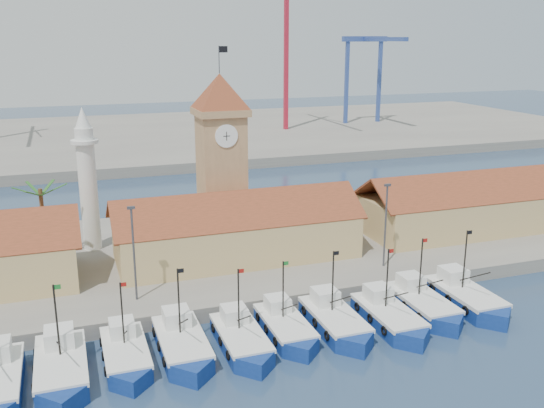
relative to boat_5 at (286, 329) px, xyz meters
name	(u,v)px	position (x,y,z in m)	size (l,w,h in m)	color
ground	(304,354)	(0.36, -3.25, -0.73)	(400.00, 400.00, 0.00)	#1D334E
quay	(228,251)	(0.36, 20.75, 0.02)	(140.00, 32.00, 1.50)	gray
terminal	(137,138)	(0.36, 106.75, 0.27)	(240.00, 80.00, 2.00)	gray
boat_1	(61,370)	(-18.50, -0.87, 0.08)	(3.79, 10.37, 7.85)	navy
boat_2	(126,356)	(-13.64, -0.19, 0.00)	(3.41, 9.34, 7.07)	navy
boat_3	(183,347)	(-9.11, -0.22, 0.06)	(3.69, 10.12, 7.65)	navy
boat_4	(242,341)	(-4.26, -0.90, 0.02)	(3.49, 9.56, 7.24)	navy
boat_5	(286,329)	(0.00, 0.00, 0.00)	(3.40, 9.31, 7.04)	navy
boat_6	(336,323)	(4.53, -0.45, 0.06)	(3.66, 10.03, 7.59)	navy
boat_7	(390,319)	(9.48, -1.27, 0.04)	(3.60, 9.87, 7.47)	navy
boat_8	(424,306)	(13.78, 0.00, 0.05)	(3.65, 10.00, 7.56)	navy
boat_9	(468,299)	(18.55, -0.18, 0.09)	(3.81, 10.44, 7.90)	navy
hall_center	(237,235)	(0.36, 16.75, 3.26)	(27.04, 10.13, 7.61)	tan
hall_right	(478,209)	(32.36, 16.75, 3.26)	(31.20, 10.13, 7.61)	tan
clock_tower	(221,154)	(0.36, 22.74, 11.23)	(5.80, 5.80, 22.70)	tan
minaret	(88,179)	(-14.64, 24.75, 9.00)	(3.00, 3.00, 16.30)	silver
palm_tree	(43,218)	(-19.64, 22.75, 5.52)	(5.60, 5.03, 8.39)	brown
lamp_posts	(264,235)	(0.86, 8.75, 5.75)	(80.70, 0.25, 9.03)	#3F3F44
crane_red_right	(289,26)	(37.89, 99.96, 26.86)	(1.00, 35.98, 45.63)	#B61C31
gantry	(370,56)	(62.36, 103.40, 19.31)	(13.00, 22.00, 23.20)	#314B98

